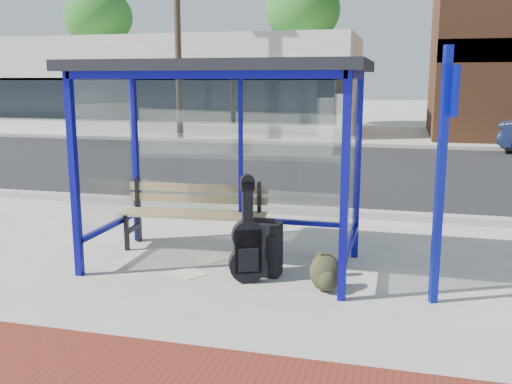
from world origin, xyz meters
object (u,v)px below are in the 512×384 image
(backpack, at_px, (326,274))
(guitar_bag, at_px, (248,246))
(bench, at_px, (194,210))
(suitcase, at_px, (264,249))

(backpack, bearing_deg, guitar_bag, 157.47)
(bench, bearing_deg, backpack, -35.32)
(guitar_bag, bearing_deg, suitcase, 43.37)
(bench, height_order, backpack, bench)
(backpack, bearing_deg, bench, 129.27)
(bench, xyz_separation_m, guitar_bag, (1.04, -1.11, -0.09))
(bench, xyz_separation_m, suitcase, (1.15, -0.82, -0.20))
(guitar_bag, distance_m, suitcase, 0.33)
(suitcase, xyz_separation_m, backpack, (0.76, -0.33, -0.12))
(bench, height_order, suitcase, bench)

